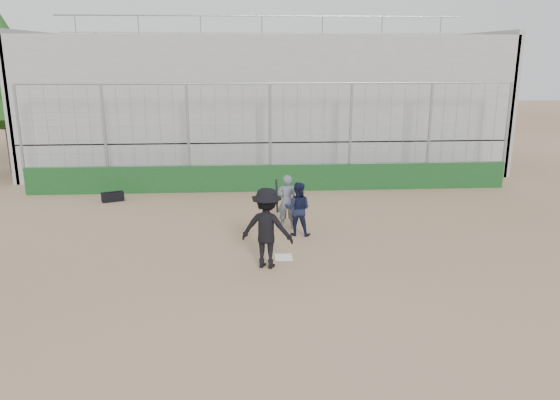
{
  "coord_description": "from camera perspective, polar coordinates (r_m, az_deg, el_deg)",
  "views": [
    {
      "loc": [
        -0.95,
        -13.05,
        5.09
      ],
      "look_at": [
        0.0,
        1.4,
        1.15
      ],
      "focal_mm": 35.0,
      "sensor_mm": 36.0,
      "label": 1
    }
  ],
  "objects": [
    {
      "name": "backstop",
      "position": [
        20.5,
        -1.02,
        3.58
      ],
      "size": [
        18.1,
        0.25,
        4.04
      ],
      "color": "#123916",
      "rests_on": "ground"
    },
    {
      "name": "tree_left",
      "position": [
        26.08,
        -27.06,
        12.06
      ],
      "size": [
        4.48,
        4.48,
        7.0
      ],
      "color": "#342013",
      "rests_on": "ground"
    },
    {
      "name": "ground",
      "position": [
        14.04,
        0.38,
        -6.03
      ],
      "size": [
        90.0,
        90.0,
        0.0
      ],
      "primitive_type": "plane",
      "color": "brown",
      "rests_on": "ground"
    },
    {
      "name": "bleachers",
      "position": [
        25.12,
        -1.6,
        10.26
      ],
      "size": [
        20.25,
        6.7,
        6.98
      ],
      "color": "gray",
      "rests_on": "ground"
    },
    {
      "name": "umpire",
      "position": [
        16.09,
        0.73,
        -0.48
      ],
      "size": [
        0.62,
        0.44,
        1.47
      ],
      "primitive_type": "imported",
      "rotation": [
        0.0,
        0.0,
        3.06
      ],
      "color": "#515966",
      "rests_on": "ground"
    },
    {
      "name": "equipment_bag",
      "position": [
        20.08,
        -17.08,
        0.33
      ],
      "size": [
        0.81,
        0.58,
        0.36
      ],
      "color": "black",
      "rests_on": "ground"
    },
    {
      "name": "home_plate",
      "position": [
        14.04,
        0.38,
        -5.99
      ],
      "size": [
        0.44,
        0.44,
        0.02
      ],
      "primitive_type": "cube",
      "color": "white",
      "rests_on": "ground"
    },
    {
      "name": "catcher_crouched",
      "position": [
        15.55,
        1.86,
        -1.85
      ],
      "size": [
        0.89,
        0.77,
        1.07
      ],
      "color": "black",
      "rests_on": "ground"
    },
    {
      "name": "batter_at_plate",
      "position": [
        13.16,
        -1.38,
        -2.94
      ],
      "size": [
        1.44,
        1.09,
        2.11
      ],
      "color": "black",
      "rests_on": "ground"
    }
  ]
}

